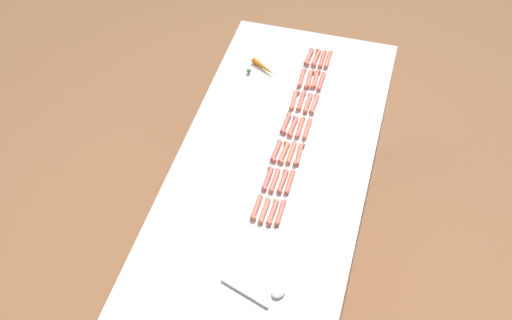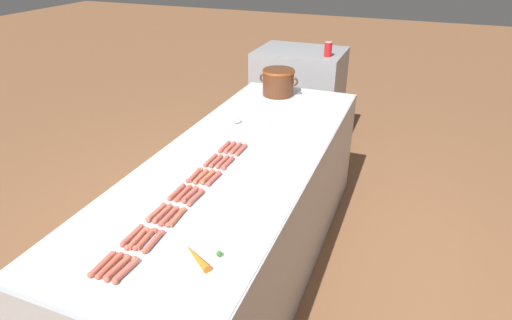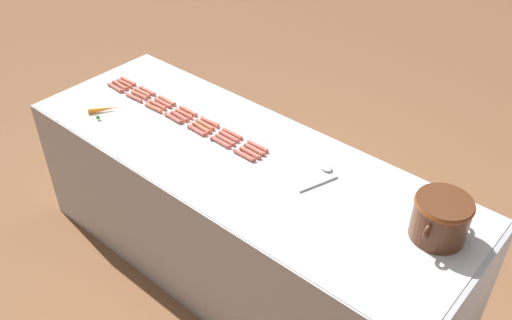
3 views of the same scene
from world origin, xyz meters
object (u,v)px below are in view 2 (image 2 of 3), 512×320
(hot_dog_15, at_px, (145,239))
(hot_dog_3, at_px, (177,192))
(hot_dog_0, at_px, (102,264))
(hot_dog_9, at_px, (163,213))
(back_cabinet, at_px, (298,100))
(soda_can, at_px, (328,49))
(hot_dog_1, at_px, (132,235))
(hot_dog_27, at_px, (241,150))
(hot_dog_23, at_px, (176,217))
(hot_dog_21, at_px, (126,270))
(hot_dog_20, at_px, (236,148))
(hot_dog_13, at_px, (230,147))
(hot_dog_14, at_px, (117,268))
(hot_dog_6, at_px, (224,147))
(serving_spoon, at_px, (244,122))
(hot_dog_24, at_px, (195,197))
(hot_dog_5, at_px, (211,160))
(hot_dog_19, at_px, (223,161))
(hot_dog_26, at_px, (228,163))
(hot_dog_16, at_px, (169,216))
(hot_dog_12, at_px, (216,161))
(hot_dog_22, at_px, (154,241))
(hot_dog_11, at_px, (201,176))
(bean_pot, at_px, (278,81))
(carrot, at_px, (198,256))
(hot_dog_8, at_px, (137,239))
(hot_dog_25, at_px, (213,178))
(hot_dog_7, at_px, (110,265))
(hot_dog_10, at_px, (183,193))
(hot_dog_18, at_px, (207,177))
(hot_dog_17, at_px, (190,194))

(hot_dog_15, bearing_deg, hot_dog_3, 100.94)
(hot_dog_0, height_order, hot_dog_9, same)
(back_cabinet, bearing_deg, soda_can, -26.73)
(hot_dog_1, xyz_separation_m, hot_dog_27, (0.10, 0.86, 0.00))
(hot_dog_3, distance_m, hot_dog_23, 0.20)
(hot_dog_0, height_order, hot_dog_21, same)
(hot_dog_3, height_order, hot_dog_20, same)
(hot_dog_9, distance_m, soda_can, 2.42)
(hot_dog_13, height_order, hot_dog_14, same)
(hot_dog_6, bearing_deg, hot_dog_23, -81.59)
(serving_spoon, bearing_deg, hot_dog_24, -80.98)
(hot_dog_5, relative_size, hot_dog_6, 1.00)
(hot_dog_3, height_order, hot_dog_19, same)
(hot_dog_21, height_order, hot_dog_26, same)
(hot_dog_16, bearing_deg, hot_dog_9, 169.40)
(hot_dog_13, distance_m, hot_dog_26, 0.19)
(hot_dog_12, relative_size, hot_dog_24, 1.00)
(hot_dog_20, relative_size, soda_can, 1.16)
(hot_dog_13, relative_size, serving_spoon, 0.54)
(hot_dog_22, relative_size, serving_spoon, 0.54)
(hot_dog_6, bearing_deg, hot_dog_11, -84.18)
(hot_dog_11, bearing_deg, hot_dog_5, 101.18)
(hot_dog_20, bearing_deg, hot_dog_21, -88.09)
(hot_dog_1, bearing_deg, hot_dog_13, 88.08)
(back_cabinet, relative_size, hot_dog_3, 6.68)
(hot_dog_24, xyz_separation_m, bean_pot, (-0.12, 1.51, 0.10))
(hot_dog_1, xyz_separation_m, carrot, (0.31, -0.02, 0.00))
(hot_dog_8, height_order, serving_spoon, hot_dog_8)
(hot_dog_0, distance_m, hot_dog_19, 0.88)
(hot_dog_12, distance_m, hot_dog_20, 0.18)
(hot_dog_14, relative_size, hot_dog_25, 1.00)
(soda_can, bearing_deg, hot_dog_23, -92.05)
(hot_dog_7, relative_size, hot_dog_26, 1.00)
(hot_dog_0, xyz_separation_m, soda_can, (0.18, 2.76, 0.19))
(hot_dog_6, distance_m, hot_dog_22, 0.87)
(hot_dog_7, xyz_separation_m, serving_spoon, (-0.08, 1.43, -0.00))
(hot_dog_10, bearing_deg, hot_dog_12, 90.20)
(hot_dog_3, distance_m, hot_dog_25, 0.20)
(hot_dog_0, bearing_deg, hot_dog_1, 90.27)
(hot_dog_6, bearing_deg, hot_dog_13, 10.30)
(hot_dog_12, height_order, hot_dog_19, same)
(hot_dog_3, bearing_deg, hot_dog_13, 86.34)
(hot_dog_1, bearing_deg, hot_dog_14, -69.97)
(hot_dog_18, bearing_deg, hot_dog_22, -86.12)
(hot_dog_3, xyz_separation_m, hot_dog_10, (0.03, 0.00, 0.00))
(serving_spoon, bearing_deg, hot_dog_5, -85.33)
(hot_dog_26, bearing_deg, hot_dog_22, -89.65)
(serving_spoon, bearing_deg, hot_dog_14, -85.53)
(hot_dog_17, distance_m, soda_can, 2.24)
(hot_dog_16, height_order, hot_dog_18, same)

